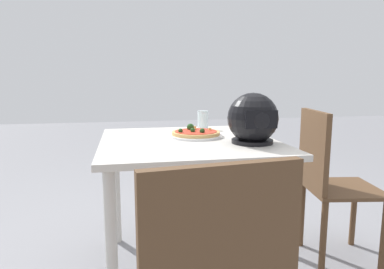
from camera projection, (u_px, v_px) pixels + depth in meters
name	position (u px, v px, depth m)	size (l,w,h in m)	color
ground_plane	(188.00, 268.00, 1.99)	(14.00, 14.00, 0.00)	gray
dining_table	(188.00, 157.00, 1.88)	(0.92, 0.96, 0.75)	beige
pizza_plate	(196.00, 136.00, 1.95)	(0.31, 0.31, 0.01)	white
pizza	(196.00, 132.00, 1.95)	(0.27, 0.27, 0.05)	tan
motorcycle_helmet	(253.00, 119.00, 1.74)	(0.26, 0.26, 0.26)	black
drinking_glass	(203.00, 120.00, 2.25)	(0.07, 0.07, 0.12)	silver
chair_side	(328.00, 178.00, 2.02)	(0.46, 0.46, 0.90)	brown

